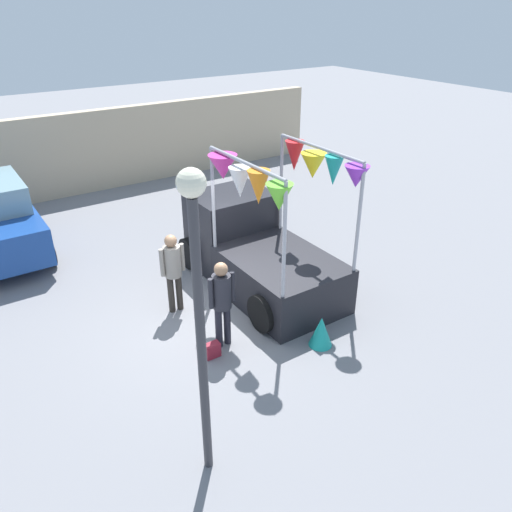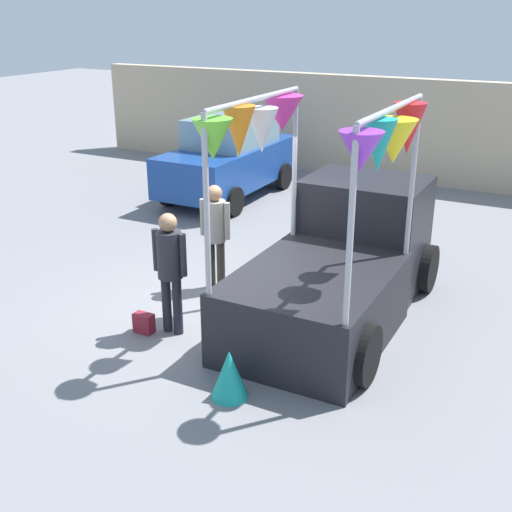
{
  "view_description": "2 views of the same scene",
  "coord_description": "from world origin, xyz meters",
  "px_view_note": "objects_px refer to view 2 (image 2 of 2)",
  "views": [
    {
      "loc": [
        -4.0,
        -7.47,
        5.78
      ],
      "look_at": [
        1.02,
        -0.01,
        1.1
      ],
      "focal_mm": 35.0,
      "sensor_mm": 36.0,
      "label": 1
    },
    {
      "loc": [
        4.41,
        -7.4,
        4.23
      ],
      "look_at": [
        0.79,
        -0.47,
        1.19
      ],
      "focal_mm": 45.0,
      "sensor_mm": 36.0,
      "label": 2
    }
  ],
  "objects_px": {
    "vendor_truck": "(341,254)",
    "handbag": "(144,323)",
    "person_vendor": "(215,227)",
    "folded_kite_bundle_teal": "(229,374)",
    "parked_car": "(229,157)",
    "person_customer": "(170,262)"
  },
  "relations": [
    {
      "from": "parked_car",
      "to": "person_vendor",
      "type": "height_order",
      "value": "parked_car"
    },
    {
      "from": "person_customer",
      "to": "folded_kite_bundle_teal",
      "type": "height_order",
      "value": "person_customer"
    },
    {
      "from": "vendor_truck",
      "to": "person_vendor",
      "type": "bearing_deg",
      "value": -176.33
    },
    {
      "from": "parked_car",
      "to": "handbag",
      "type": "relative_size",
      "value": 14.29
    },
    {
      "from": "handbag",
      "to": "vendor_truck",
      "type": "bearing_deg",
      "value": 40.93
    },
    {
      "from": "folded_kite_bundle_teal",
      "to": "vendor_truck",
      "type": "bearing_deg",
      "value": 83.23
    },
    {
      "from": "vendor_truck",
      "to": "person_customer",
      "type": "relative_size",
      "value": 2.37
    },
    {
      "from": "person_vendor",
      "to": "handbag",
      "type": "height_order",
      "value": "person_vendor"
    },
    {
      "from": "vendor_truck",
      "to": "folded_kite_bundle_teal",
      "type": "height_order",
      "value": "vendor_truck"
    },
    {
      "from": "person_customer",
      "to": "handbag",
      "type": "distance_m",
      "value": 0.99
    },
    {
      "from": "parked_car",
      "to": "folded_kite_bundle_teal",
      "type": "height_order",
      "value": "parked_car"
    },
    {
      "from": "handbag",
      "to": "person_vendor",
      "type": "bearing_deg",
      "value": 85.84
    },
    {
      "from": "handbag",
      "to": "folded_kite_bundle_teal",
      "type": "bearing_deg",
      "value": -24.03
    },
    {
      "from": "parked_car",
      "to": "person_customer",
      "type": "height_order",
      "value": "parked_car"
    },
    {
      "from": "vendor_truck",
      "to": "handbag",
      "type": "relative_size",
      "value": 14.6
    },
    {
      "from": "vendor_truck",
      "to": "handbag",
      "type": "bearing_deg",
      "value": -139.07
    },
    {
      "from": "person_vendor",
      "to": "parked_car",
      "type": "bearing_deg",
      "value": 117.62
    },
    {
      "from": "person_customer",
      "to": "person_vendor",
      "type": "distance_m",
      "value": 1.56
    },
    {
      "from": "person_vendor",
      "to": "folded_kite_bundle_teal",
      "type": "distance_m",
      "value": 3.17
    },
    {
      "from": "parked_car",
      "to": "folded_kite_bundle_teal",
      "type": "distance_m",
      "value": 8.48
    },
    {
      "from": "folded_kite_bundle_teal",
      "to": "person_vendor",
      "type": "bearing_deg",
      "value": 123.76
    },
    {
      "from": "parked_car",
      "to": "person_vendor",
      "type": "distance_m",
      "value": 5.38
    }
  ]
}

